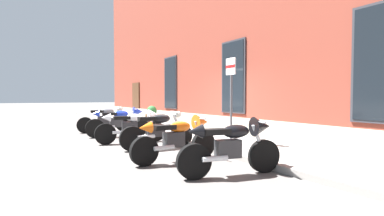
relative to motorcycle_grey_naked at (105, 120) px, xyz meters
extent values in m
plane|color=#565451|center=(3.74, 1.10, -0.49)|extent=(140.00, 140.00, 0.00)
cube|color=gray|center=(3.74, 2.27, -0.43)|extent=(33.93, 2.34, 0.13)
cube|color=silver|center=(3.74, -2.10, -0.49)|extent=(33.93, 0.12, 0.01)
cube|color=brown|center=(3.74, 7.32, 4.19)|extent=(27.93, 7.77, 9.37)
cube|color=gray|center=(3.74, 3.40, -0.14)|extent=(27.93, 0.10, 0.70)
cube|color=#472B19|center=(-5.57, 3.41, 0.66)|extent=(1.10, 0.08, 2.30)
cube|color=#2D2D33|center=(-0.92, 3.42, 1.61)|extent=(1.22, 0.06, 2.52)
cube|color=black|center=(-0.92, 3.39, 1.61)|extent=(1.10, 0.03, 2.40)
cube|color=#2D2D33|center=(3.74, 3.42, 1.61)|extent=(1.22, 0.06, 2.52)
cube|color=black|center=(3.74, 3.39, 1.61)|extent=(1.10, 0.03, 2.40)
cube|color=#2D2D33|center=(8.39, 3.42, 1.61)|extent=(1.22, 0.06, 2.52)
cube|color=black|center=(8.39, 3.39, 1.61)|extent=(1.10, 0.03, 2.40)
cylinder|color=black|center=(0.10, 0.70, -0.18)|extent=(0.20, 0.63, 0.62)
cylinder|color=black|center=(-0.11, -0.74, -0.18)|extent=(0.20, 0.63, 0.62)
cylinder|color=silver|center=(0.08, 0.60, 0.10)|extent=(0.12, 0.34, 0.68)
cube|color=#28282B|center=(-0.01, -0.07, 0.00)|extent=(0.28, 0.47, 0.32)
ellipsoid|color=slate|center=(0.01, 0.08, 0.33)|extent=(0.33, 0.55, 0.24)
cube|color=black|center=(-0.04, -0.30, 0.34)|extent=(0.28, 0.51, 0.10)
cylinder|color=silver|center=(0.07, 0.52, 0.50)|extent=(0.62, 0.12, 0.04)
cylinder|color=silver|center=(0.07, -0.38, -0.13)|extent=(0.15, 0.46, 0.09)
sphere|color=silver|center=(0.08, 0.60, 0.43)|extent=(0.18, 0.18, 0.18)
cylinder|color=black|center=(1.64, 0.79, -0.17)|extent=(0.22, 0.66, 0.65)
cylinder|color=black|center=(1.40, -0.72, -0.17)|extent=(0.22, 0.66, 0.65)
cylinder|color=silver|center=(1.62, 0.69, 0.09)|extent=(0.12, 0.32, 0.65)
cube|color=#28282B|center=(1.51, -0.01, 0.01)|extent=(0.29, 0.47, 0.32)
ellipsoid|color=#192D9E|center=(1.53, 0.14, 0.31)|extent=(0.34, 0.55, 0.24)
cube|color=black|center=(1.47, -0.24, 0.32)|extent=(0.29, 0.51, 0.10)
cylinder|color=silver|center=(1.61, 0.61, 0.48)|extent=(0.62, 0.13, 0.04)
cylinder|color=silver|center=(1.58, -0.33, -0.12)|extent=(0.16, 0.46, 0.09)
cone|color=#192D9E|center=(1.63, 0.74, 0.38)|extent=(0.41, 0.39, 0.36)
cone|color=#192D9E|center=(1.40, -0.70, 0.34)|extent=(0.28, 0.29, 0.24)
cylinder|color=black|center=(3.19, 0.71, -0.18)|extent=(0.21, 0.63, 0.62)
cylinder|color=black|center=(2.97, -0.78, -0.18)|extent=(0.21, 0.63, 0.62)
cylinder|color=silver|center=(3.18, 0.61, 0.07)|extent=(0.11, 0.32, 0.63)
cube|color=#28282B|center=(3.07, -0.08, 0.00)|extent=(0.28, 0.47, 0.32)
ellipsoid|color=silver|center=(3.09, 0.06, 0.27)|extent=(0.33, 0.55, 0.24)
cube|color=black|center=(3.04, -0.31, 0.28)|extent=(0.29, 0.51, 0.10)
cylinder|color=silver|center=(3.16, 0.53, 0.44)|extent=(0.62, 0.13, 0.04)
cylinder|color=silver|center=(3.15, -0.40, -0.13)|extent=(0.16, 0.46, 0.09)
cone|color=silver|center=(3.18, 0.66, 0.34)|extent=(0.41, 0.39, 0.36)
cone|color=silver|center=(2.97, -0.76, 0.30)|extent=(0.28, 0.29, 0.24)
cylinder|color=black|center=(4.44, 0.93, -0.17)|extent=(0.18, 0.65, 0.64)
cylinder|color=black|center=(4.31, -0.47, -0.17)|extent=(0.18, 0.65, 0.64)
cylinder|color=silver|center=(4.43, 0.83, 0.10)|extent=(0.10, 0.33, 0.67)
cube|color=#28282B|center=(4.37, 0.18, 0.01)|extent=(0.26, 0.46, 0.32)
ellipsoid|color=black|center=(4.39, 0.33, 0.32)|extent=(0.31, 0.54, 0.24)
cube|color=black|center=(4.35, -0.05, 0.33)|extent=(0.26, 0.50, 0.10)
cylinder|color=silver|center=(4.43, 0.75, 0.49)|extent=(0.62, 0.09, 0.04)
cylinder|color=silver|center=(4.47, -0.13, -0.12)|extent=(0.13, 0.46, 0.09)
sphere|color=silver|center=(4.43, 0.83, 0.42)|extent=(0.18, 0.18, 0.18)
cylinder|color=black|center=(5.90, 0.68, -0.19)|extent=(0.14, 0.61, 0.60)
cylinder|color=black|center=(5.95, -0.81, -0.19)|extent=(0.14, 0.61, 0.60)
cylinder|color=silver|center=(5.90, 0.58, 0.06)|extent=(0.08, 0.31, 0.62)
cube|color=#28282B|center=(5.93, -0.11, -0.01)|extent=(0.24, 0.45, 0.32)
ellipsoid|color=orange|center=(5.92, 0.04, 0.25)|extent=(0.28, 0.53, 0.24)
cube|color=black|center=(5.94, -0.34, 0.26)|extent=(0.24, 0.49, 0.10)
cylinder|color=silver|center=(5.90, 0.50, 0.42)|extent=(0.62, 0.06, 0.04)
cylinder|color=silver|center=(6.06, -0.41, -0.14)|extent=(0.11, 0.45, 0.09)
cone|color=orange|center=(5.90, 0.63, 0.32)|extent=(0.37, 0.35, 0.36)
cone|color=orange|center=(5.95, -0.79, 0.28)|extent=(0.25, 0.27, 0.24)
cylinder|color=black|center=(7.57, 0.88, -0.19)|extent=(0.26, 0.62, 0.61)
cylinder|color=black|center=(7.26, -0.45, -0.19)|extent=(0.26, 0.62, 0.61)
cylinder|color=silver|center=(7.55, 0.79, 0.08)|extent=(0.14, 0.33, 0.66)
cube|color=#28282B|center=(7.40, 0.17, -0.01)|extent=(0.31, 0.48, 0.32)
ellipsoid|color=black|center=(7.44, 0.31, 0.29)|extent=(0.37, 0.57, 0.24)
cube|color=black|center=(7.35, -0.06, 0.30)|extent=(0.32, 0.52, 0.10)
cylinder|color=silver|center=(7.53, 0.71, 0.46)|extent=(0.61, 0.18, 0.04)
cylinder|color=silver|center=(7.45, -0.15, -0.14)|extent=(0.19, 0.46, 0.09)
cone|color=black|center=(7.56, 0.84, 0.36)|extent=(0.43, 0.41, 0.36)
cone|color=black|center=(7.26, -0.43, 0.32)|extent=(0.29, 0.31, 0.24)
cylinder|color=#4C4C51|center=(5.45, 1.88, 0.80)|extent=(0.06, 0.06, 2.33)
cube|color=white|center=(5.45, 1.86, 1.71)|extent=(0.36, 0.03, 0.44)
cube|color=red|center=(5.45, 1.85, 1.71)|extent=(0.36, 0.01, 0.08)
cylinder|color=brown|center=(0.75, 1.68, -0.07)|extent=(0.53, 0.53, 0.57)
cylinder|color=black|center=(0.75, 1.68, -0.07)|extent=(0.56, 0.56, 0.04)
sphere|color=#28602D|center=(0.75, 1.68, 0.35)|extent=(0.40, 0.40, 0.40)
camera|label=1|loc=(11.19, -2.96, 0.90)|focal=26.10mm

